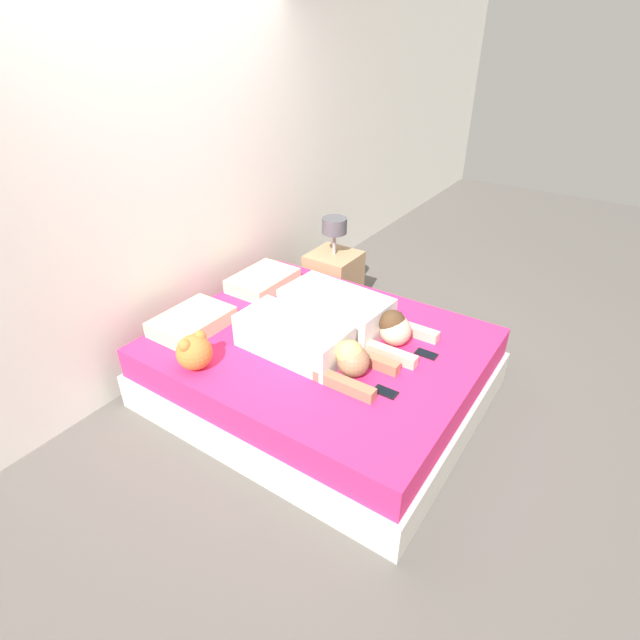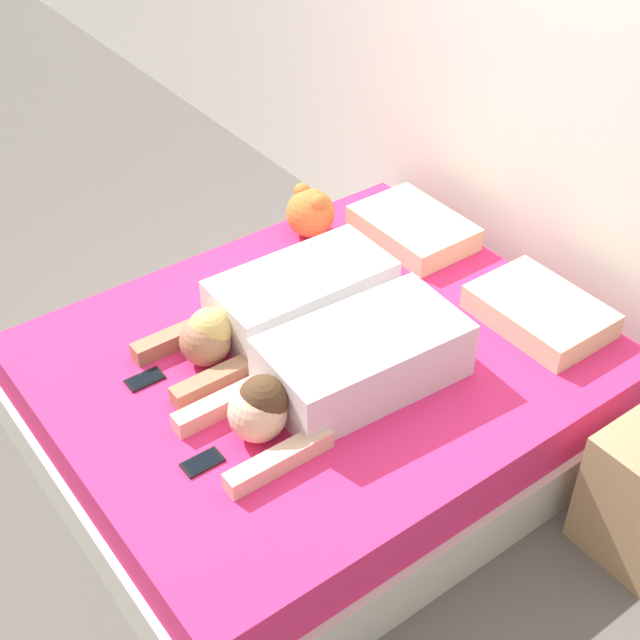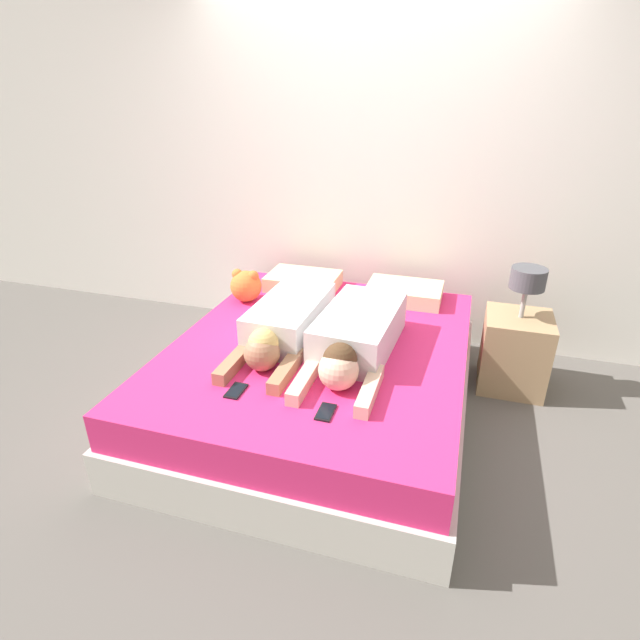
% 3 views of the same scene
% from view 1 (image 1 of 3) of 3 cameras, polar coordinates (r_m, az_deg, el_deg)
% --- Properties ---
extents(ground_plane, '(12.00, 12.00, 0.00)m').
position_cam_1_polar(ground_plane, '(3.62, 0.00, -8.38)').
color(ground_plane, '#5B5651').
extents(wall_back, '(12.00, 0.06, 2.60)m').
position_cam_1_polar(wall_back, '(3.74, -15.93, 14.46)').
color(wall_back, white).
rests_on(wall_back, ground_plane).
extents(bed, '(1.75, 2.10, 0.47)m').
position_cam_1_polar(bed, '(3.47, 0.00, -5.46)').
color(bed, beige).
rests_on(bed, ground_plane).
extents(pillow_head_left, '(0.52, 0.37, 0.11)m').
position_cam_1_polar(pillow_head_left, '(3.54, -14.42, -0.18)').
color(pillow_head_left, beige).
rests_on(pillow_head_left, bed).
extents(pillow_head_right, '(0.52, 0.37, 0.11)m').
position_cam_1_polar(pillow_head_right, '(4.00, -6.53, 4.51)').
color(pillow_head_right, beige).
rests_on(pillow_head_right, bed).
extents(person_left, '(0.37, 1.03, 0.22)m').
position_cam_1_polar(person_left, '(3.12, -1.65, -2.48)').
color(person_left, silver).
rests_on(person_left, bed).
extents(person_right, '(0.44, 1.07, 0.24)m').
position_cam_1_polar(person_right, '(3.41, 3.20, 0.76)').
color(person_right, silver).
rests_on(person_right, bed).
extents(cell_phone_left, '(0.07, 0.14, 0.01)m').
position_cam_1_polar(cell_phone_left, '(2.91, 7.49, -8.14)').
color(cell_phone_left, black).
rests_on(cell_phone_left, bed).
extents(cell_phone_right, '(0.07, 0.14, 0.01)m').
position_cam_1_polar(cell_phone_right, '(3.26, 12.05, -3.82)').
color(cell_phone_right, black).
rests_on(cell_phone_right, bed).
extents(plush_toy, '(0.22, 0.22, 0.23)m').
position_cam_1_polar(plush_toy, '(3.11, -14.19, -3.50)').
color(plush_toy, orange).
rests_on(plush_toy, bed).
extents(nightstand, '(0.42, 0.42, 0.84)m').
position_cam_1_polar(nightstand, '(4.57, 1.57, 5.02)').
color(nightstand, tan).
rests_on(nightstand, ground_plane).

